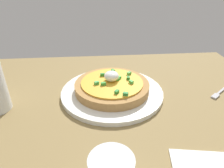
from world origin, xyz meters
TOP-DOWN VIEW (x-y plane):
  - dining_table at (0.00, 0.00)cm, footprint 94.30×69.26cm
  - plate at (1.50, -4.20)cm, footprint 29.00×29.00cm
  - pizza at (1.50, -4.23)cm, footprint 21.09×21.09cm
  - fork at (-30.00, -1.97)cm, footprint 9.43×7.56cm

SIDE VIEW (x-z plane):
  - dining_table at x=0.00cm, z-range 0.00..2.73cm
  - fork at x=-30.00cm, z-range 2.73..3.23cm
  - plate at x=1.50cm, z-range 2.73..4.00cm
  - pizza at x=1.50cm, z-range 2.68..8.21cm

